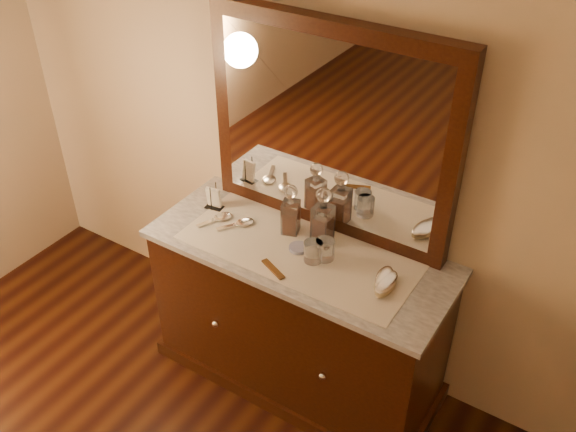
% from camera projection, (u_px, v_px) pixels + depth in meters
% --- Properties ---
extents(dresser_cabinet, '(1.40, 0.55, 0.82)m').
position_uv_depth(dresser_cabinet, '(299.00, 318.00, 3.17)').
color(dresser_cabinet, black).
rests_on(dresser_cabinet, floor).
extents(dresser_plinth, '(1.46, 0.59, 0.08)m').
position_uv_depth(dresser_plinth, '(298.00, 368.00, 3.38)').
color(dresser_plinth, black).
rests_on(dresser_plinth, floor).
extents(knob_left, '(0.04, 0.04, 0.04)m').
position_uv_depth(knob_left, '(216.00, 324.00, 3.08)').
color(knob_left, silver).
rests_on(knob_left, dresser_cabinet).
extents(knob_right, '(0.04, 0.04, 0.04)m').
position_uv_depth(knob_right, '(322.00, 376.00, 2.82)').
color(knob_right, silver).
rests_on(knob_right, dresser_cabinet).
extents(marble_top, '(1.44, 0.59, 0.03)m').
position_uv_depth(marble_top, '(300.00, 252.00, 2.92)').
color(marble_top, silver).
rests_on(marble_top, dresser_cabinet).
extents(mirror_frame, '(1.20, 0.08, 1.00)m').
position_uv_depth(mirror_frame, '(330.00, 131.00, 2.79)').
color(mirror_frame, black).
rests_on(mirror_frame, marble_top).
extents(mirror_glass, '(1.06, 0.01, 0.86)m').
position_uv_depth(mirror_glass, '(326.00, 134.00, 2.76)').
color(mirror_glass, white).
rests_on(mirror_glass, marble_top).
extents(lace_runner, '(1.10, 0.45, 0.00)m').
position_uv_depth(lace_runner, '(297.00, 251.00, 2.90)').
color(lace_runner, beige).
rests_on(lace_runner, marble_top).
extents(pin_dish, '(0.10, 0.10, 0.02)m').
position_uv_depth(pin_dish, '(299.00, 248.00, 2.90)').
color(pin_dish, white).
rests_on(pin_dish, lace_runner).
extents(comb, '(0.15, 0.09, 0.01)m').
position_uv_depth(comb, '(273.00, 269.00, 2.79)').
color(comb, brown).
rests_on(comb, lace_runner).
extents(napkin_rack, '(0.10, 0.07, 0.14)m').
position_uv_depth(napkin_rack, '(214.00, 199.00, 3.15)').
color(napkin_rack, black).
rests_on(napkin_rack, marble_top).
extents(decanter_left, '(0.10, 0.10, 0.26)m').
position_uv_depth(decanter_left, '(291.00, 214.00, 2.96)').
color(decanter_left, '#863813').
rests_on(decanter_left, lace_runner).
extents(decanter_right, '(0.09, 0.09, 0.28)m').
position_uv_depth(decanter_right, '(323.00, 220.00, 2.91)').
color(decanter_right, '#863813').
rests_on(decanter_right, lace_runner).
extents(brush_near, '(0.10, 0.18, 0.05)m').
position_uv_depth(brush_near, '(384.00, 280.00, 2.70)').
color(brush_near, '#9A865E').
rests_on(brush_near, lace_runner).
extents(brush_far, '(0.08, 0.17, 0.05)m').
position_uv_depth(brush_far, '(386.00, 284.00, 2.68)').
color(brush_far, '#9A865E').
rests_on(brush_far, lace_runner).
extents(hand_mirror_outer, '(0.12, 0.19, 0.02)m').
position_uv_depth(hand_mirror_outer, '(220.00, 218.00, 3.09)').
color(hand_mirror_outer, silver).
rests_on(hand_mirror_outer, lace_runner).
extents(hand_mirror_inner, '(0.14, 0.18, 0.02)m').
position_uv_depth(hand_mirror_inner, '(242.00, 223.00, 3.06)').
color(hand_mirror_inner, silver).
rests_on(hand_mirror_inner, lace_runner).
extents(tumblers, '(0.12, 0.13, 0.10)m').
position_uv_depth(tumblers, '(319.00, 250.00, 2.82)').
color(tumblers, white).
rests_on(tumblers, lace_runner).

